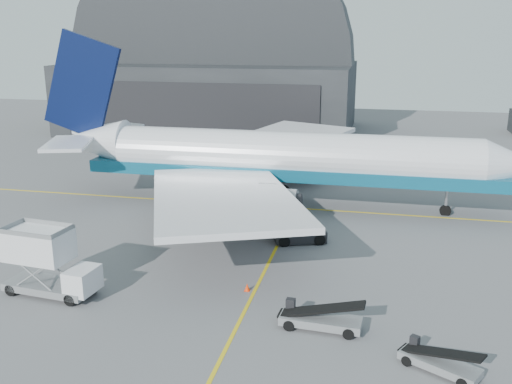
% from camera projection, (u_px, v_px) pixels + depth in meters
% --- Properties ---
extents(ground, '(200.00, 200.00, 0.00)m').
position_uv_depth(ground, '(254.00, 292.00, 40.02)').
color(ground, '#565659').
rests_on(ground, ground).
extents(taxi_lines, '(80.00, 42.12, 0.02)m').
position_uv_depth(taxi_lines, '(284.00, 232.00, 51.92)').
color(taxi_lines, gold).
rests_on(taxi_lines, ground).
extents(hangar, '(50.00, 28.30, 28.00)m').
position_uv_depth(hangar, '(213.00, 77.00, 102.94)').
color(hangar, black).
rests_on(hangar, ground).
extents(airliner, '(51.24, 49.69, 17.98)m').
position_uv_depth(airliner, '(273.00, 158.00, 58.79)').
color(airliner, white).
rests_on(airliner, ground).
extents(catering_truck, '(6.91, 3.17, 4.60)m').
position_uv_depth(catering_truck, '(47.00, 263.00, 39.13)').
color(catering_truck, gray).
rests_on(catering_truck, ground).
extents(pushback_tug, '(4.92, 3.76, 2.02)m').
position_uv_depth(pushback_tug, '(301.00, 233.00, 49.47)').
color(pushback_tug, black).
rests_on(pushback_tug, ground).
extents(belt_loader_a, '(5.37, 2.15, 2.02)m').
position_uv_depth(belt_loader_a, '(320.00, 319.00, 34.98)').
color(belt_loader_a, gray).
rests_on(belt_loader_a, ground).
extents(belt_loader_b, '(4.43, 3.36, 1.73)m').
position_uv_depth(belt_loader_b, '(439.00, 362.00, 30.62)').
color(belt_loader_b, gray).
rests_on(belt_loader_b, ground).
extents(traffic_cone, '(0.38, 0.38, 0.55)m').
position_uv_depth(traffic_cone, '(247.00, 287.00, 40.12)').
color(traffic_cone, '#FF3608').
rests_on(traffic_cone, ground).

